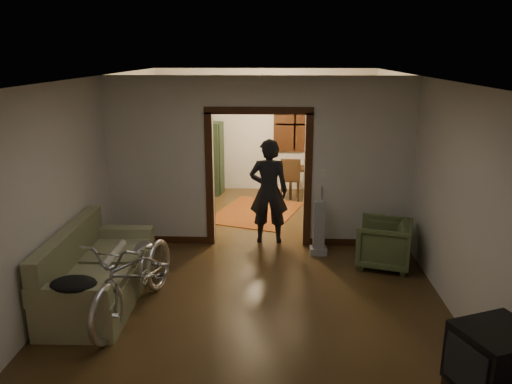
# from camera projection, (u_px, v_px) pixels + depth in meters

# --- Properties ---
(floor) EXTENTS (5.00, 8.50, 0.01)m
(floor) POSITION_uv_depth(u_px,v_px,m) (257.00, 260.00, 7.82)
(floor) COLOR #332210
(floor) RESTS_ON ground
(ceiling) EXTENTS (5.00, 8.50, 0.01)m
(ceiling) POSITION_uv_depth(u_px,v_px,m) (257.00, 78.00, 7.06)
(ceiling) COLOR white
(ceiling) RESTS_ON floor
(wall_back) EXTENTS (5.00, 0.02, 2.80)m
(wall_back) POSITION_uv_depth(u_px,v_px,m) (264.00, 130.00, 11.53)
(wall_back) COLOR beige
(wall_back) RESTS_ON floor
(wall_left) EXTENTS (0.02, 8.50, 2.80)m
(wall_left) POSITION_uv_depth(u_px,v_px,m) (92.00, 172.00, 7.55)
(wall_left) COLOR beige
(wall_left) RESTS_ON floor
(wall_right) EXTENTS (0.02, 8.50, 2.80)m
(wall_right) POSITION_uv_depth(u_px,v_px,m) (426.00, 175.00, 7.34)
(wall_right) COLOR beige
(wall_right) RESTS_ON floor
(partition_wall) EXTENTS (5.00, 0.14, 2.80)m
(partition_wall) POSITION_uv_depth(u_px,v_px,m) (259.00, 163.00, 8.16)
(partition_wall) COLOR beige
(partition_wall) RESTS_ON floor
(door_casing) EXTENTS (1.74, 0.20, 2.32)m
(door_casing) POSITION_uv_depth(u_px,v_px,m) (259.00, 181.00, 8.25)
(door_casing) COLOR #33190B
(door_casing) RESTS_ON floor
(far_window) EXTENTS (0.98, 0.06, 1.28)m
(far_window) POSITION_uv_depth(u_px,v_px,m) (295.00, 124.00, 11.42)
(far_window) COLOR black
(far_window) RESTS_ON wall_back
(chandelier) EXTENTS (0.24, 0.24, 0.24)m
(chandelier) POSITION_uv_depth(u_px,v_px,m) (262.00, 95.00, 9.59)
(chandelier) COLOR #FFE0A5
(chandelier) RESTS_ON ceiling
(light_switch) EXTENTS (0.08, 0.01, 0.12)m
(light_switch) POSITION_uv_depth(u_px,v_px,m) (323.00, 174.00, 8.09)
(light_switch) COLOR silver
(light_switch) RESTS_ON partition_wall
(sofa) EXTENTS (0.99, 2.12, 0.97)m
(sofa) POSITION_uv_depth(u_px,v_px,m) (99.00, 266.00, 6.45)
(sofa) COLOR #71744D
(sofa) RESTS_ON floor
(rolled_paper) EXTENTS (0.10, 0.81, 0.10)m
(rolled_paper) POSITION_uv_depth(u_px,v_px,m) (114.00, 254.00, 6.72)
(rolled_paper) COLOR beige
(rolled_paper) RESTS_ON sofa
(jacket) EXTENTS (0.51, 0.39, 0.15)m
(jacket) POSITION_uv_depth(u_px,v_px,m) (74.00, 284.00, 5.52)
(jacket) COLOR black
(jacket) RESTS_ON sofa
(bicycle) EXTENTS (1.10, 2.17, 1.09)m
(bicycle) POSITION_uv_depth(u_px,v_px,m) (135.00, 273.00, 6.11)
(bicycle) COLOR silver
(bicycle) RESTS_ON floor
(armchair) EXTENTS (0.97, 0.96, 0.72)m
(armchair) POSITION_uv_depth(u_px,v_px,m) (384.00, 244.00, 7.54)
(armchair) COLOR #4A5832
(armchair) RESTS_ON floor
(crt_tv) EXTENTS (0.76, 0.73, 0.52)m
(crt_tv) POSITION_uv_depth(u_px,v_px,m) (496.00, 359.00, 4.00)
(crt_tv) COLOR black
(crt_tv) RESTS_ON tv_stand
(vacuum) EXTENTS (0.28, 0.23, 0.89)m
(vacuum) POSITION_uv_depth(u_px,v_px,m) (319.00, 228.00, 7.96)
(vacuum) COLOR gray
(vacuum) RESTS_ON floor
(person) EXTENTS (0.65, 0.43, 1.79)m
(person) POSITION_uv_depth(u_px,v_px,m) (269.00, 191.00, 8.37)
(person) COLOR black
(person) RESTS_ON floor
(oriental_rug) EXTENTS (2.01, 2.30, 0.01)m
(oriental_rug) POSITION_uv_depth(u_px,v_px,m) (256.00, 212.00, 10.14)
(oriental_rug) COLOR #64280F
(oriental_rug) RESTS_ON floor
(locker) EXTENTS (0.90, 0.61, 1.65)m
(locker) POSITION_uv_depth(u_px,v_px,m) (204.00, 158.00, 11.33)
(locker) COLOR black
(locker) RESTS_ON floor
(globe) EXTENTS (0.28, 0.28, 0.28)m
(globe) POSITION_uv_depth(u_px,v_px,m) (203.00, 109.00, 11.02)
(globe) COLOR #1E5972
(globe) RESTS_ON locker
(desk) EXTENTS (0.96, 0.61, 0.67)m
(desk) POSITION_uv_depth(u_px,v_px,m) (309.00, 183.00, 11.12)
(desk) COLOR black
(desk) RESTS_ON floor
(desk_chair) EXTENTS (0.48, 0.48, 0.96)m
(desk_chair) POSITION_uv_depth(u_px,v_px,m) (290.00, 179.00, 10.90)
(desk_chair) COLOR black
(desk_chair) RESTS_ON floor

